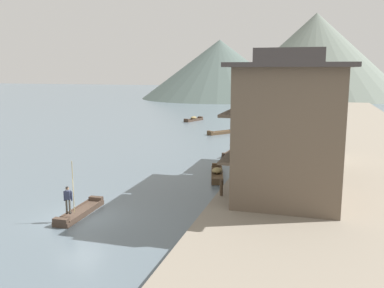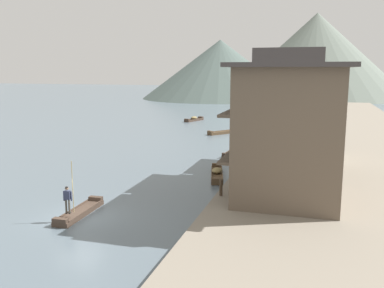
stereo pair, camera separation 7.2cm
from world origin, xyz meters
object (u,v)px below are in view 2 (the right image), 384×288
(boat_upstream_distant, at_px, (194,119))
(boat_moored_third, at_px, (217,174))
(boat_foreground_poled, at_px, (80,212))
(house_waterfront_nearest, at_px, (289,127))
(boat_midriver_upstream, at_px, (266,122))
(boat_crossing_west, at_px, (245,141))
(boatman_person, at_px, (68,196))
(mooring_post_dock_near, at_px, (221,188))
(boat_moored_nearest, at_px, (245,128))
(boat_moored_second, at_px, (222,132))
(mooring_post_dock_mid, at_px, (239,166))
(boat_moored_far, at_px, (233,152))
(house_waterfront_second, at_px, (284,115))
(boat_midriver_drifting, at_px, (249,114))
(house_waterfront_tall, at_px, (297,123))
(mooring_post_dock_far, at_px, (253,149))

(boat_upstream_distant, bearing_deg, boat_moored_third, -70.97)
(boat_foreground_poled, height_order, house_waterfront_nearest, house_waterfront_nearest)
(boat_midriver_upstream, xyz_separation_m, boat_crossing_west, (-0.43, -18.39, -0.11))
(boat_crossing_west, height_order, house_waterfront_nearest, house_waterfront_nearest)
(boatman_person, height_order, mooring_post_dock_near, boatman_person)
(boat_moored_nearest, xyz_separation_m, boat_upstream_distant, (-10.13, 8.46, -0.00))
(boatman_person, relative_size, boat_crossing_west, 0.52)
(boat_midriver_upstream, distance_m, mooring_post_dock_near, 43.41)
(boat_moored_second, distance_m, mooring_post_dock_mid, 25.04)
(boat_moored_far, relative_size, house_waterfront_nearest, 0.57)
(boatman_person, relative_size, house_waterfront_nearest, 0.35)
(boat_moored_nearest, height_order, boat_moored_third, boat_moored_nearest)
(boat_foreground_poled, relative_size, mooring_post_dock_mid, 5.08)
(mooring_post_dock_near, bearing_deg, boat_crossing_west, 95.77)
(boat_moored_third, relative_size, house_waterfront_second, 0.61)
(boat_upstream_distant, relative_size, boat_crossing_west, 0.79)
(boat_midriver_drifting, bearing_deg, boat_moored_third, -84.28)
(boatman_person, relative_size, boat_midriver_upstream, 0.73)
(house_waterfront_tall, bearing_deg, boat_moored_third, -136.63)
(boat_moored_far, bearing_deg, boatman_person, -103.56)
(boat_moored_far, xyz_separation_m, boat_crossing_west, (0.06, 7.70, -0.02))
(boat_moored_far, distance_m, mooring_post_dock_far, 4.55)
(boat_midriver_drifting, xyz_separation_m, boat_crossing_west, (4.26, -30.08, -0.01))
(boat_moored_third, bearing_deg, boat_crossing_west, 91.55)
(mooring_post_dock_mid, bearing_deg, boat_foreground_poled, -129.43)
(house_waterfront_second, bearing_deg, boat_moored_far, 120.67)
(boat_crossing_west, distance_m, house_waterfront_second, 18.82)
(boatman_person, bearing_deg, house_waterfront_nearest, 24.45)
(boat_upstream_distant, height_order, house_waterfront_nearest, house_waterfront_nearest)
(mooring_post_dock_near, bearing_deg, boat_foreground_poled, -157.13)
(boat_moored_nearest, bearing_deg, boat_midriver_upstream, 76.96)
(boat_foreground_poled, xyz_separation_m, boat_midriver_drifting, (1.11, 58.37, -0.01))
(mooring_post_dock_near, bearing_deg, mooring_post_dock_mid, 90.00)
(boat_moored_nearest, relative_size, house_waterfront_tall, 0.53)
(boat_moored_far, distance_m, mooring_post_dock_mid, 11.35)
(boat_foreground_poled, distance_m, mooring_post_dock_near, 8.66)
(boat_foreground_poled, relative_size, boat_upstream_distant, 0.98)
(boat_moored_third, height_order, boat_midriver_drifting, boat_moored_third)
(boat_upstream_distant, xyz_separation_m, mooring_post_dock_far, (14.23, -29.44, 1.05))
(boatman_person, xyz_separation_m, mooring_post_dock_near, (7.84, 4.56, -0.11))
(boat_foreground_poled, relative_size, house_waterfront_nearest, 0.51)
(boat_moored_nearest, relative_size, house_waterfront_nearest, 0.41)
(boat_upstream_distant, xyz_separation_m, house_waterfront_nearest, (18.14, -42.36, 4.92))
(boat_crossing_west, bearing_deg, boat_midriver_drifting, 98.06)
(mooring_post_dock_mid, bearing_deg, boat_moored_third, 142.56)
(boat_upstream_distant, bearing_deg, mooring_post_dock_far, -64.21)
(boat_foreground_poled, relative_size, boat_moored_nearest, 1.25)
(boatman_person, bearing_deg, boat_upstream_distant, 97.63)
(boat_midriver_drifting, bearing_deg, house_waterfront_tall, -75.69)
(boat_crossing_west, xyz_separation_m, house_waterfront_tall, (6.36, -11.54, 3.76))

